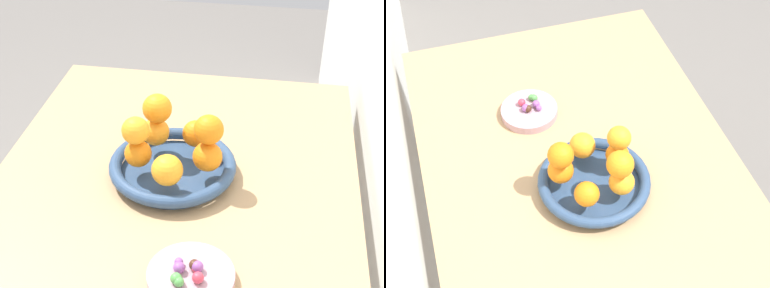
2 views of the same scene
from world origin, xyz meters
TOP-DOWN VIEW (x-y plane):
  - dining_table at (0.00, 0.00)m, footprint 1.10×0.76m
  - fruit_bowl at (-0.09, -0.01)m, footprint 0.27×0.27m
  - candy_dish at (0.19, 0.08)m, footprint 0.15×0.15m
  - orange_0 at (-0.15, -0.05)m, footprint 0.06×0.06m
  - orange_1 at (-0.07, -0.07)m, footprint 0.06×0.06m
  - orange_2 at (-0.02, 0.00)m, footprint 0.06×0.06m
  - orange_3 at (-0.07, 0.07)m, footprint 0.06×0.06m
  - orange_4 at (-0.16, 0.03)m, footprint 0.06×0.06m
  - orange_5 at (-0.08, 0.07)m, footprint 0.06×0.06m
  - orange_6 at (-0.06, -0.07)m, footprint 0.06×0.06m
  - orange_7 at (-0.14, -0.05)m, footprint 0.06×0.06m
  - candy_ball_0 at (0.19, 0.09)m, footprint 0.02×0.02m
  - candy_ball_1 at (0.18, 0.09)m, footprint 0.02×0.02m
  - candy_ball_2 at (0.19, 0.09)m, footprint 0.01×0.01m
  - candy_ball_3 at (0.19, 0.06)m, footprint 0.02×0.02m
  - candy_ball_4 at (0.22, 0.07)m, footprint 0.02×0.02m
  - candy_ball_5 at (0.21, 0.10)m, footprint 0.02×0.02m
  - candy_ball_6 at (0.18, 0.06)m, footprint 0.02×0.02m
  - candy_ball_7 at (0.22, 0.06)m, footprint 0.02×0.02m

SIDE VIEW (x-z plane):
  - dining_table at x=0.00m, z-range 0.28..1.02m
  - candy_dish at x=0.19m, z-range 0.74..0.76m
  - fruit_bowl at x=-0.09m, z-range 0.74..0.78m
  - candy_ball_2 at x=0.19m, z-range 0.76..0.78m
  - candy_ball_6 at x=0.18m, z-range 0.76..0.78m
  - candy_ball_4 at x=0.22m, z-range 0.76..0.78m
  - candy_ball_1 at x=0.18m, z-range 0.76..0.78m
  - candy_ball_7 at x=0.22m, z-range 0.76..0.78m
  - candy_ball_3 at x=0.19m, z-range 0.76..0.78m
  - candy_ball_5 at x=0.21m, z-range 0.76..0.78m
  - candy_ball_0 at x=0.19m, z-range 0.76..0.78m
  - orange_1 at x=-0.07m, z-range 0.78..0.84m
  - orange_4 at x=-0.16m, z-range 0.78..0.84m
  - orange_0 at x=-0.15m, z-range 0.78..0.84m
  - orange_3 at x=-0.07m, z-range 0.78..0.84m
  - orange_2 at x=-0.02m, z-range 0.78..0.84m
  - orange_6 at x=-0.06m, z-range 0.84..0.89m
  - orange_7 at x=-0.14m, z-range 0.84..0.90m
  - orange_5 at x=-0.08m, z-range 0.84..0.90m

